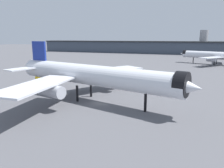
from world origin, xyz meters
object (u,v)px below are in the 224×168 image
Objects in this scene: service_truck_front at (43,78)px; traffic_cone_near_nose at (91,77)px; airliner_far_taxiway at (213,55)px; airliner_near_gate at (90,75)px.

service_truck_front reaches higher than traffic_cone_near_nose.
airliner_far_taxiway is 96.91m from traffic_cone_near_nose.
airliner_near_gate reaches higher than airliner_far_taxiway.
traffic_cone_near_nose is at bearing 129.82° from airliner_near_gate.
airliner_near_gate is 118.63m from airliner_far_taxiway.
airliner_far_taxiway is 73.44× the size of traffic_cone_near_nose.
airliner_near_gate reaches higher than traffic_cone_near_nose.
traffic_cone_near_nose is at bearing 74.54° from airliner_far_taxiway.
airliner_far_taxiway reaches higher than service_truck_front.
airliner_near_gate is 1.35× the size of airliner_far_taxiway.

